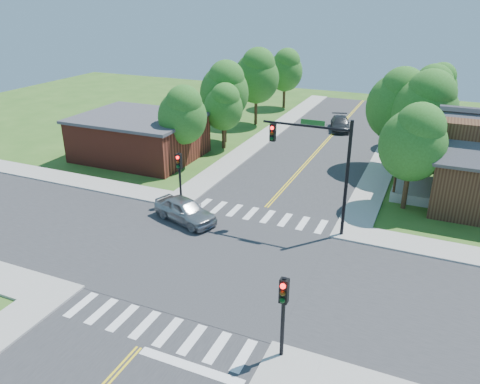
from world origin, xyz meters
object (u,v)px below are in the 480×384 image
at_px(signal_mast_ne, 319,157).
at_px(signal_pole_se, 283,303).
at_px(car_silver, 185,211).
at_px(signal_pole_nw, 179,169).
at_px(car_dgrey, 340,124).

bearing_deg(signal_mast_ne, signal_pole_se, -81.44).
bearing_deg(car_silver, signal_pole_nw, 54.63).
bearing_deg(signal_pole_nw, signal_pole_se, -45.00).
xyz_separation_m(signal_pole_nw, car_silver, (1.54, -2.10, -1.88)).
height_order(signal_mast_ne, car_dgrey, signal_mast_ne).
bearing_deg(signal_mast_ne, car_silver, -165.16).
bearing_deg(car_silver, signal_pole_se, -114.94).
xyz_separation_m(signal_pole_se, signal_pole_nw, (-11.20, 11.20, 0.00)).
bearing_deg(signal_pole_nw, signal_mast_ne, 0.07).
relative_size(signal_pole_nw, car_silver, 0.77).
height_order(signal_pole_se, signal_pole_nw, same).
relative_size(signal_pole_nw, car_dgrey, 0.75).
distance_m(signal_mast_ne, car_silver, 9.20).
bearing_deg(signal_pole_nw, car_silver, -53.73).
bearing_deg(signal_pole_nw, car_dgrey, 75.89).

